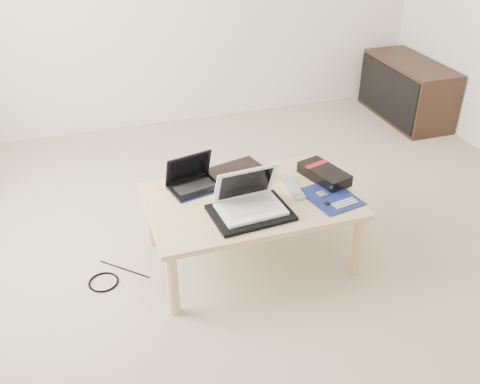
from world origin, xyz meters
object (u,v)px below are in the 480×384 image
object	(u,v)px
coffee_table	(251,206)
netbook	(193,181)
white_laptop	(249,200)
gpu_box	(324,174)
media_cabinet	(406,90)

from	to	relation	value
coffee_table	netbook	distance (m)	0.34
white_laptop	gpu_box	distance (m)	0.54
media_cabinet	white_laptop	distance (m)	2.53
coffee_table	gpu_box	world-z (taller)	gpu_box
media_cabinet	netbook	bearing A→B (deg)	-150.36
coffee_table	white_laptop	size ratio (longest dim) A/B	3.22
netbook	white_laptop	distance (m)	0.38
coffee_table	white_laptop	world-z (taller)	white_laptop
media_cabinet	white_laptop	size ratio (longest dim) A/B	2.64
coffee_table	white_laptop	xyz separation A→B (m)	(-0.05, -0.11, 0.11)
media_cabinet	white_laptop	world-z (taller)	white_laptop
netbook	white_laptop	world-z (taller)	white_laptop
netbook	coffee_table	bearing A→B (deg)	-37.51
netbook	gpu_box	size ratio (longest dim) A/B	0.92
media_cabinet	gpu_box	xyz separation A→B (m)	(-1.47, -1.39, 0.18)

